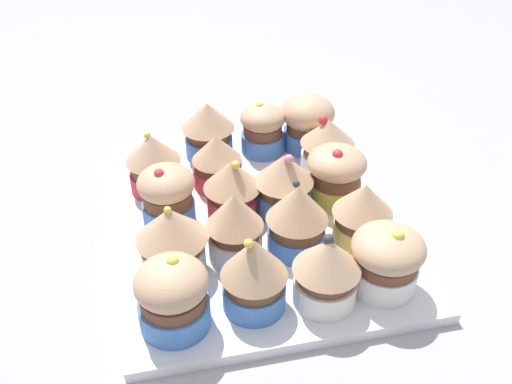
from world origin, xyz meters
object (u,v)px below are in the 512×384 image
at_px(cupcake_7, 362,213).
at_px(cupcake_17, 308,122).
at_px(cupcake_4, 172,239).
at_px(cupcake_11, 336,174).
at_px(cupcake_12, 153,162).
at_px(cupcake_16, 263,129).
at_px(cupcake_1, 254,273).
at_px(cupcake_14, 327,146).
at_px(cupcake_8, 167,196).
at_px(cupcake_3, 387,259).
at_px(cupcake_2, 326,270).
at_px(cupcake_10, 285,185).
at_px(cupcake_0, 173,295).
at_px(cupcake_5, 235,226).
at_px(baking_tray, 256,219).
at_px(cupcake_9, 232,187).
at_px(cupcake_13, 217,161).
at_px(cupcake_6, 297,217).
at_px(cupcake_15, 208,129).

height_order(cupcake_7, cupcake_17, cupcake_7).
height_order(cupcake_4, cupcake_17, cupcake_4).
xyz_separation_m(cupcake_11, cupcake_12, (-0.19, 0.06, 0.00)).
distance_m(cupcake_4, cupcake_16, 0.23).
distance_m(cupcake_1, cupcake_16, 0.26).
relative_size(cupcake_14, cupcake_16, 1.11).
bearing_deg(cupcake_8, cupcake_3, -36.26).
height_order(cupcake_11, cupcake_17, same).
bearing_deg(cupcake_4, cupcake_12, 93.14).
relative_size(cupcake_2, cupcake_10, 0.98).
height_order(cupcake_0, cupcake_5, cupcake_5).
bearing_deg(cupcake_14, cupcake_16, 135.75).
xyz_separation_m(cupcake_0, cupcake_3, (0.19, 0.00, -0.00)).
bearing_deg(cupcake_10, cupcake_16, 87.57).
distance_m(cupcake_5, cupcake_10, 0.09).
bearing_deg(cupcake_16, cupcake_8, -136.78).
distance_m(cupcake_1, cupcake_5, 0.07).
height_order(baking_tray, cupcake_5, cupcake_5).
bearing_deg(cupcake_12, cupcake_10, -29.80).
height_order(cupcake_2, cupcake_17, cupcake_2).
bearing_deg(cupcake_3, cupcake_5, 151.54).
bearing_deg(cupcake_11, cupcake_9, -178.91).
height_order(baking_tray, cupcake_14, cupcake_14).
bearing_deg(cupcake_4, cupcake_13, 64.50).
height_order(cupcake_7, cupcake_14, cupcake_14).
height_order(cupcake_0, cupcake_8, same).
bearing_deg(cupcake_12, cupcake_17, 14.99).
relative_size(cupcake_3, cupcake_17, 0.97).
xyz_separation_m(cupcake_14, cupcake_16, (-0.06, 0.06, -0.00)).
xyz_separation_m(baking_tray, cupcake_2, (0.03, -0.13, 0.04)).
relative_size(cupcake_13, cupcake_17, 0.93).
height_order(cupcake_12, cupcake_17, cupcake_12).
xyz_separation_m(cupcake_0, cupcake_14, (0.20, 0.20, 0.00)).
bearing_deg(cupcake_1, cupcake_10, 64.10).
distance_m(cupcake_2, cupcake_12, 0.25).
xyz_separation_m(cupcake_3, cupcake_10, (-0.06, 0.12, 0.00)).
distance_m(cupcake_0, cupcake_2, 0.13).
relative_size(cupcake_2, cupcake_5, 0.98).
height_order(cupcake_1, cupcake_10, cupcake_1).
xyz_separation_m(cupcake_6, cupcake_13, (-0.06, 0.13, -0.01)).
distance_m(cupcake_2, cupcake_13, 0.21).
height_order(cupcake_4, cupcake_13, cupcake_4).
bearing_deg(cupcake_5, cupcake_9, 81.87).
relative_size(cupcake_6, cupcake_10, 1.05).
bearing_deg(cupcake_14, cupcake_1, -123.82).
xyz_separation_m(cupcake_1, cupcake_7, (0.12, 0.06, -0.00)).
bearing_deg(cupcake_14, cupcake_15, 153.17).
relative_size(cupcake_7, cupcake_13, 1.10).
relative_size(cupcake_1, cupcake_6, 1.01).
bearing_deg(cupcake_12, cupcake_11, -18.28).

